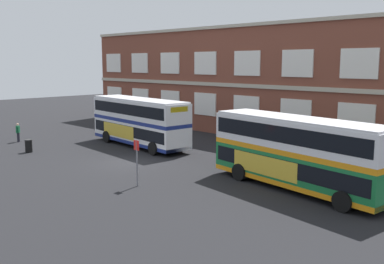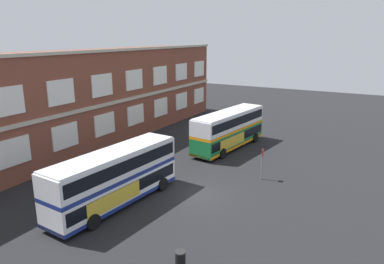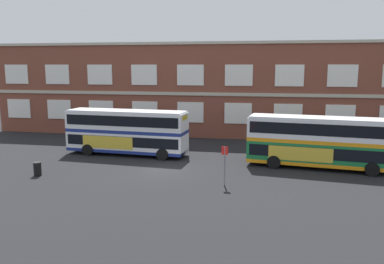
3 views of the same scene
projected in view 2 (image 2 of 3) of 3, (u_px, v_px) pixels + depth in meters
ground_plane at (177, 189)px, 28.81m from camera, size 120.00×120.00×0.00m
brick_terminal_building at (56, 104)px, 36.85m from camera, size 53.04×8.19×10.62m
double_decker_near at (115, 177)px, 25.66m from camera, size 11.16×3.49×4.07m
double_decker_middle at (229, 129)px, 38.79m from camera, size 11.24×3.98×4.07m
bus_stand_flag at (262, 161)px, 30.36m from camera, size 0.44×0.10×2.70m
station_litter_bin at (180, 260)px, 18.90m from camera, size 0.60×0.60×1.03m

